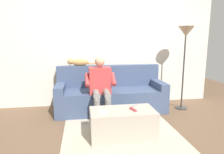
# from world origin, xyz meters

# --- Properties ---
(ground_plane) EXTENTS (8.00, 8.00, 0.00)m
(ground_plane) POSITION_xyz_m (0.00, 0.60, 0.00)
(ground_plane) COLOR brown
(back_wall) EXTENTS (4.64, 0.06, 2.74)m
(back_wall) POSITION_xyz_m (0.00, -0.59, 1.37)
(back_wall) COLOR beige
(back_wall) RESTS_ON ground
(couch) EXTENTS (2.10, 0.74, 0.87)m
(couch) POSITION_xyz_m (0.00, -0.12, 0.30)
(couch) COLOR #3D4C6B
(couch) RESTS_ON ground
(coffee_table) EXTENTS (0.92, 0.48, 0.40)m
(coffee_table) POSITION_xyz_m (0.00, 1.02, 0.20)
(coffee_table) COLOR #A89E8E
(coffee_table) RESTS_ON ground
(person_solo_seated) EXTENTS (0.53, 0.61, 1.10)m
(person_solo_seated) POSITION_xyz_m (0.24, 0.23, 0.62)
(person_solo_seated) COLOR #B23838
(person_solo_seated) RESTS_ON ground
(cat_on_backrest) EXTENTS (0.58, 0.12, 0.15)m
(cat_on_backrest) POSITION_xyz_m (0.62, -0.37, 0.95)
(cat_on_backrest) COLOR #B7844C
(cat_on_backrest) RESTS_ON couch
(remote_white) EXTENTS (0.12, 0.06, 0.02)m
(remote_white) POSITION_xyz_m (0.29, 1.06, 0.41)
(remote_white) COLOR white
(remote_white) RESTS_ON coffee_table
(remote_gray) EXTENTS (0.12, 0.11, 0.02)m
(remote_gray) POSITION_xyz_m (-0.19, 0.90, 0.41)
(remote_gray) COLOR gray
(remote_gray) RESTS_ON coffee_table
(remote_red) EXTENTS (0.08, 0.15, 0.02)m
(remote_red) POSITION_xyz_m (-0.15, 1.04, 0.41)
(remote_red) COLOR #B73333
(remote_red) RESTS_ON coffee_table
(floor_rug) EXTENTS (1.71, 1.83, 0.01)m
(floor_rug) POSITION_xyz_m (0.00, 0.87, 0.00)
(floor_rug) COLOR #B7AD93
(floor_rug) RESTS_ON ground
(floor_lamp) EXTENTS (0.30, 0.30, 1.64)m
(floor_lamp) POSITION_xyz_m (-1.44, 0.02, 1.40)
(floor_lamp) COLOR #2D2D2D
(floor_lamp) RESTS_ON ground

